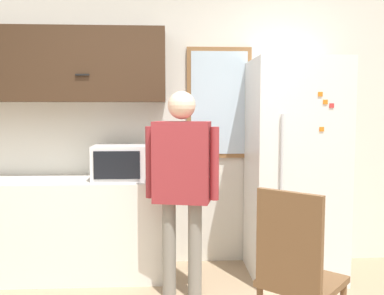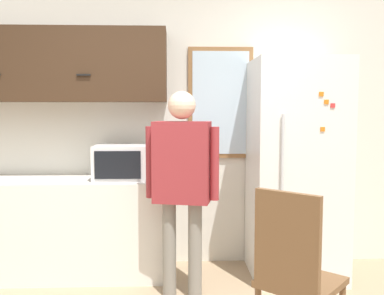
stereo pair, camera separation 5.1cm
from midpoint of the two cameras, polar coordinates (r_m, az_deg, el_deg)
name	(u,v)px [view 1 (the left image)]	position (r m, az deg, el deg)	size (l,w,h in m)	color
back_wall	(167,126)	(4.17, -3.76, 2.91)	(6.00, 0.06, 2.70)	silver
counter	(44,228)	(4.15, -19.43, -10.09)	(2.19, 0.60, 0.88)	silver
upper_cabinets	(43,65)	(4.14, -19.57, 10.29)	(2.19, 0.38, 0.65)	#3D2819
microwave	(125,162)	(3.88, -9.27, -1.95)	(0.56, 0.41, 0.31)	white
person	(182,173)	(3.38, -1.80, -3.46)	(0.58, 0.31, 1.65)	gray
refrigerator	(294,169)	(3.96, 13.12, -2.78)	(0.79, 0.75, 1.95)	white
chair	(296,268)	(2.72, 13.17, -15.42)	(0.62, 0.62, 1.04)	brown
window	(219,103)	(4.15, 3.26, 5.95)	(0.62, 0.05, 1.06)	olive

